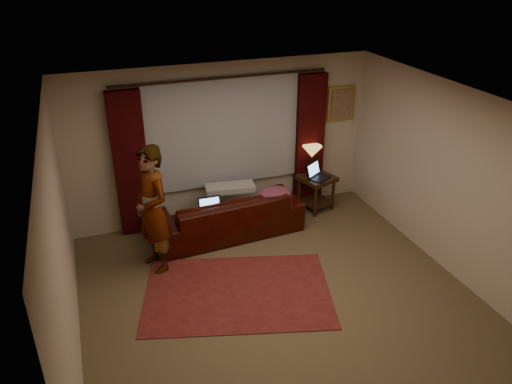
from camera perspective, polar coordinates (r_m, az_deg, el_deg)
The scene contains 20 objects.
floor at distance 6.71m, azimuth 2.75°, elevation -12.20°, with size 5.00×5.00×0.01m, color brown.
ceiling at distance 5.47m, azimuth 3.34°, elevation 9.60°, with size 5.00×5.00×0.02m, color silver.
wall_back at distance 8.13m, azimuth -3.80°, elevation 5.64°, with size 5.00×0.02×2.60m, color #BCAA91.
wall_front at distance 4.24m, azimuth 16.77°, elevation -17.85°, with size 5.00×0.02×2.60m, color #BCAA91.
wall_left at distance 5.63m, azimuth -21.36°, elevation -6.43°, with size 0.02×5.00×2.60m, color #BCAA91.
wall_right at distance 7.24m, azimuth 21.60°, elevation 1.02°, with size 0.02×5.00×2.60m, color #BCAA91.
sheer_curtain at distance 8.01m, azimuth -3.72°, elevation 6.83°, with size 2.50×0.05×1.80m, color #97979E.
drape_left at distance 7.83m, azimuth -14.14°, elevation 3.06°, with size 0.50×0.14×2.30m, color black.
drape_right at distance 8.58m, azimuth 6.13°, elevation 5.84°, with size 0.50×0.14×2.30m, color black.
curtain_rod at distance 7.71m, azimuth -3.81°, elevation 12.89°, with size 0.04×0.04×3.40m, color black.
picture_frame at distance 8.74m, azimuth 9.69°, elevation 9.94°, with size 0.50×0.04×0.60m, color #B1913B.
sofa at distance 7.88m, azimuth -3.29°, elevation -1.70°, with size 2.33×1.01×0.94m, color black.
throw_blanket at distance 7.88m, azimuth -3.05°, elevation 2.15°, with size 0.78×0.31×0.09m, color #9F9D97.
clothing_pile at distance 7.96m, azimuth 2.05°, elevation -0.37°, with size 0.58×0.44×0.24m, color #78324D.
laptop_sofa at distance 7.58m, azimuth -5.12°, elevation -1.89°, with size 0.35×0.38×0.25m, color black, non-canonical shape.
area_rug at distance 6.82m, azimuth -2.10°, elevation -11.34°, with size 2.46×1.64×0.01m, color maroon.
end_table at distance 8.73m, azimuth 6.87°, elevation -0.06°, with size 0.54×0.54×0.62m, color black.
tiffany_lamp at distance 8.53m, azimuth 6.36°, elevation 3.57°, with size 0.33×0.33×0.53m, color #9F8A3C, non-canonical shape.
laptop_table at distance 8.47m, azimuth 7.33°, elevation 2.37°, with size 0.36×0.39×0.26m, color black, non-canonical shape.
person at distance 6.96m, azimuth -11.75°, elevation -2.03°, with size 0.54×0.54×1.85m, color #9F9D97.
Camera 1 is at (-2.08, -4.81, 4.19)m, focal length 35.00 mm.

